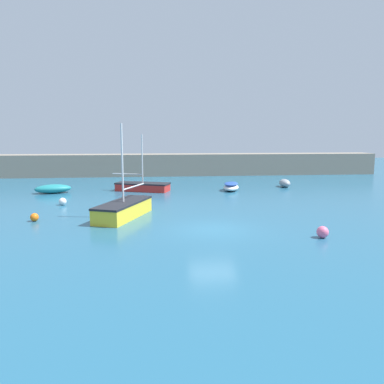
# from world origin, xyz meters

# --- Properties ---
(ground_plane) EXTENTS (120.00, 120.00, 0.20)m
(ground_plane) POSITION_xyz_m (0.00, 0.00, -0.10)
(ground_plane) COLOR #235B7A
(harbor_breakwater) EXTENTS (50.59, 3.26, 2.66)m
(harbor_breakwater) POSITION_xyz_m (0.00, 27.71, 1.33)
(harbor_breakwater) COLOR gray
(harbor_breakwater) RESTS_ON ground_plane
(sailboat_tall_mast) EXTENTS (3.46, 5.60, 5.68)m
(sailboat_tall_mast) POSITION_xyz_m (-4.96, 3.45, 0.52)
(sailboat_tall_mast) COLOR yellow
(sailboat_tall_mast) RESTS_ON ground_plane
(sailboat_twin_hulled) EXTENTS (5.31, 3.31, 5.09)m
(sailboat_twin_hulled) POSITION_xyz_m (-4.07, 14.50, 0.40)
(sailboat_twin_hulled) COLOR red
(sailboat_twin_hulled) RESTS_ON ground_plane
(rowboat_with_red_cover) EXTENTS (2.08, 3.01, 0.75)m
(rowboat_with_red_cover) POSITION_xyz_m (3.92, 13.85, 0.38)
(rowboat_with_red_cover) COLOR white
(rowboat_with_red_cover) RESTS_ON ground_plane
(rowboat_white_midwater) EXTENTS (3.30, 2.19, 0.76)m
(rowboat_white_midwater) POSITION_xyz_m (-11.79, 14.00, 0.38)
(rowboat_white_midwater) COLOR teal
(rowboat_white_midwater) RESTS_ON ground_plane
(fishing_dinghy_green) EXTENTS (1.12, 1.94, 0.76)m
(fishing_dinghy_green) POSITION_xyz_m (9.60, 15.63, 0.38)
(fishing_dinghy_green) COLOR gray
(fishing_dinghy_green) RESTS_ON ground_plane
(mooring_buoy_pink) EXTENTS (0.58, 0.58, 0.58)m
(mooring_buoy_pink) POSITION_xyz_m (5.07, -2.23, 0.29)
(mooring_buoy_pink) COLOR #EA668C
(mooring_buoy_pink) RESTS_ON ground_plane
(mooring_buoy_white) EXTENTS (0.53, 0.53, 0.53)m
(mooring_buoy_white) POSITION_xyz_m (-9.63, 8.08, 0.27)
(mooring_buoy_white) COLOR white
(mooring_buoy_white) RESTS_ON ground_plane
(mooring_buoy_orange) EXTENTS (0.48, 0.48, 0.48)m
(mooring_buoy_orange) POSITION_xyz_m (-10.08, 2.98, 0.24)
(mooring_buoy_orange) COLOR orange
(mooring_buoy_orange) RESTS_ON ground_plane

